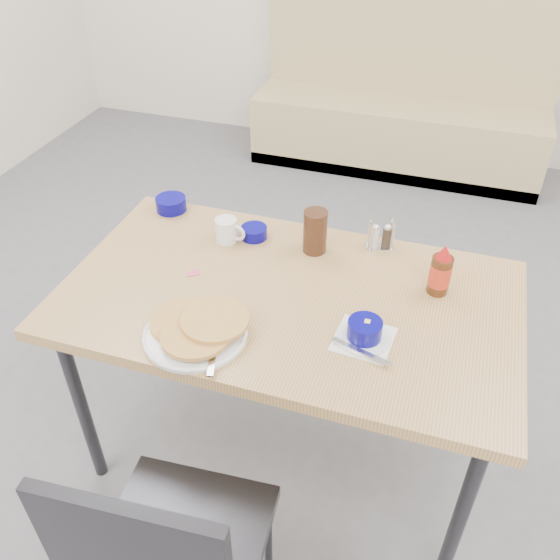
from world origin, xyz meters
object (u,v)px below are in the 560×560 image
(butter_bowl, at_px, (254,232))
(amber_tumbler, at_px, (315,232))
(syrup_bottle, at_px, (440,272))
(dining_table, at_px, (288,309))
(grits_setting, at_px, (364,332))
(condiment_caddy, at_px, (381,238))
(booth_bench, at_px, (400,113))
(creamer_bowl, at_px, (171,204))
(coffee_mug, at_px, (227,230))
(pancake_plate, at_px, (197,330))
(diner_chair, at_px, (167,555))

(butter_bowl, relative_size, amber_tumbler, 0.61)
(syrup_bottle, bearing_deg, dining_table, -160.38)
(grits_setting, relative_size, condiment_caddy, 1.71)
(booth_bench, relative_size, creamer_bowl, 16.97)
(creamer_bowl, relative_size, amber_tumbler, 0.75)
(dining_table, bearing_deg, creamer_bowl, 148.84)
(dining_table, distance_m, creamer_bowl, 0.66)
(dining_table, xyz_separation_m, amber_tumbler, (0.01, 0.25, 0.14))
(condiment_caddy, bearing_deg, creamer_bowl, 160.09)
(booth_bench, xyz_separation_m, coffee_mug, (-0.29, -2.32, 0.45))
(booth_bench, xyz_separation_m, dining_table, (0.00, -2.53, 0.35))
(amber_tumbler, xyz_separation_m, syrup_bottle, (0.42, -0.10, -0.00))
(booth_bench, bearing_deg, grits_setting, -84.37)
(coffee_mug, distance_m, amber_tumbler, 0.30)
(creamer_bowl, bearing_deg, condiment_caddy, 0.00)
(amber_tumbler, relative_size, syrup_bottle, 0.88)
(coffee_mug, height_order, creamer_bowl, coffee_mug)
(pancake_plate, relative_size, creamer_bowl, 2.63)
(diner_chair, xyz_separation_m, pancake_plate, (-0.13, 0.51, 0.25))
(dining_table, xyz_separation_m, creamer_bowl, (-0.56, 0.34, 0.09))
(butter_bowl, distance_m, amber_tumbler, 0.23)
(coffee_mug, xyz_separation_m, creamer_bowl, (-0.28, 0.13, -0.02))
(dining_table, relative_size, diner_chair, 1.52)
(creamer_bowl, bearing_deg, butter_bowl, -12.35)
(pancake_plate, height_order, creamer_bowl, pancake_plate)
(dining_table, bearing_deg, coffee_mug, 143.16)
(dining_table, relative_size, condiment_caddy, 13.19)
(grits_setting, relative_size, syrup_bottle, 1.06)
(grits_setting, relative_size, amber_tumbler, 1.21)
(grits_setting, relative_size, butter_bowl, 1.99)
(creamer_bowl, relative_size, syrup_bottle, 0.65)
(diner_chair, height_order, amber_tumbler, diner_chair)
(pancake_plate, bearing_deg, amber_tumbler, 67.96)
(diner_chair, height_order, grits_setting, diner_chair)
(grits_setting, bearing_deg, dining_table, 154.11)
(coffee_mug, xyz_separation_m, syrup_bottle, (0.72, -0.06, 0.03))
(creamer_bowl, bearing_deg, diner_chair, -65.57)
(diner_chair, xyz_separation_m, grits_setting, (0.33, 0.63, 0.26))
(diner_chair, distance_m, syrup_bottle, 1.08)
(creamer_bowl, bearing_deg, dining_table, -31.16)
(creamer_bowl, bearing_deg, pancake_plate, -57.95)
(pancake_plate, bearing_deg, creamer_bowl, 122.05)
(diner_chair, relative_size, coffee_mug, 8.35)
(dining_table, relative_size, butter_bowl, 15.38)
(diner_chair, distance_m, grits_setting, 0.76)
(booth_bench, bearing_deg, condiment_caddy, -84.23)
(butter_bowl, bearing_deg, condiment_caddy, 10.34)
(creamer_bowl, distance_m, amber_tumbler, 0.59)
(grits_setting, xyz_separation_m, amber_tumbler, (-0.25, 0.38, 0.05))
(grits_setting, height_order, creamer_bowl, grits_setting)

